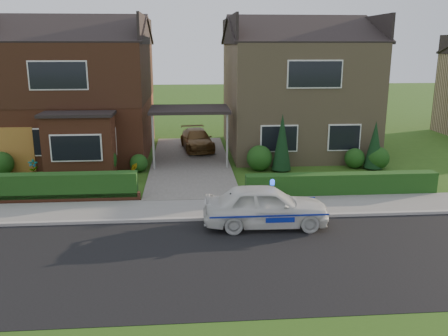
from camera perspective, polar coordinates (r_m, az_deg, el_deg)
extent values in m
plane|color=#2B5115|center=(13.18, -3.50, -11.11)|extent=(120.00, 120.00, 0.00)
cube|color=black|center=(13.18, -3.50, -11.11)|extent=(60.00, 6.00, 0.02)
cube|color=#9E9993|center=(15.96, -3.73, -6.17)|extent=(60.00, 0.16, 0.12)
cube|color=slate|center=(16.95, -3.79, -4.95)|extent=(60.00, 2.00, 0.10)
cube|color=#666059|center=(23.56, -4.04, 0.68)|extent=(3.80, 12.00, 0.12)
cube|color=brown|center=(26.63, -16.93, 7.91)|extent=(7.20, 8.00, 5.80)
cube|color=white|center=(23.42, -22.47, 2.87)|extent=(1.80, 0.08, 1.30)
cube|color=white|center=(22.64, -14.82, 3.13)|extent=(1.60, 0.08, 1.30)
cube|color=white|center=(22.61, -19.34, 10.47)|extent=(2.60, 0.08, 1.30)
cube|color=black|center=(26.52, -17.16, 11.02)|extent=(7.26, 8.06, 2.90)
cube|color=brown|center=(22.14, -16.95, 2.59)|extent=(3.00, 1.40, 2.70)
cube|color=black|center=(21.91, -17.22, 6.23)|extent=(3.20, 1.60, 0.14)
cube|color=#8F7A58|center=(26.70, 8.45, 8.39)|extent=(7.20, 8.00, 5.80)
cube|color=white|center=(22.70, 6.64, 3.55)|extent=(1.80, 0.08, 1.30)
cube|color=white|center=(23.52, 14.26, 3.58)|extent=(1.60, 0.08, 1.30)
cube|color=white|center=(22.69, 10.87, 11.02)|extent=(2.60, 0.08, 1.30)
cube|color=black|center=(23.07, -4.16, 7.05)|extent=(3.80, 3.00, 0.14)
cylinder|color=gray|center=(21.97, -8.51, 2.98)|extent=(0.10, 0.10, 2.70)
cylinder|color=gray|center=(21.99, 0.38, 3.15)|extent=(0.10, 0.10, 2.70)
cube|color=brown|center=(23.75, -24.39, 1.96)|extent=(2.20, 0.10, 2.10)
cube|color=brown|center=(18.91, -21.74, -3.49)|extent=(7.70, 0.25, 0.36)
cube|color=black|center=(19.10, -21.57, -3.87)|extent=(7.50, 0.55, 0.90)
cube|color=black|center=(19.10, 13.86, -3.24)|extent=(7.50, 0.55, 0.80)
sphere|color=black|center=(23.52, -25.20, 0.48)|extent=(1.08, 1.08, 1.08)
sphere|color=black|center=(22.11, -14.45, 0.92)|extent=(1.32, 1.32, 1.32)
sphere|color=black|center=(22.23, -10.22, 0.59)|extent=(0.84, 0.84, 0.84)
sphere|color=black|center=(22.14, 4.29, 1.20)|extent=(1.20, 1.20, 1.20)
sphere|color=black|center=(23.40, 15.45, 1.14)|extent=(0.96, 0.96, 0.96)
sphere|color=black|center=(23.48, 18.00, 1.14)|extent=(1.08, 1.08, 1.08)
cone|color=black|center=(21.97, 6.98, 2.90)|extent=(0.90, 0.90, 2.60)
cone|color=black|center=(23.28, 17.65, 2.47)|extent=(0.90, 0.90, 2.20)
imported|color=silver|center=(15.34, 5.04, -4.60)|extent=(1.71, 4.05, 1.37)
sphere|color=#193FF2|center=(15.14, 5.85, -1.84)|extent=(0.17, 0.17, 0.17)
cube|color=navy|center=(14.60, 5.56, -5.84)|extent=(3.69, 0.02, 0.05)
cube|color=navy|center=(16.11, 4.56, -3.84)|extent=(3.69, 0.01, 0.05)
ellipsoid|color=black|center=(15.01, 0.88, -3.86)|extent=(0.22, 0.17, 0.21)
sphere|color=white|center=(14.96, 0.96, -3.97)|extent=(0.11, 0.11, 0.11)
sphere|color=black|center=(14.95, 0.97, -3.38)|extent=(0.13, 0.13, 0.13)
cone|color=black|center=(14.94, 0.79, -3.13)|extent=(0.04, 0.04, 0.05)
cone|color=black|center=(14.95, 1.14, -3.12)|extent=(0.04, 0.04, 0.05)
imported|color=brown|center=(26.18, -3.28, 3.45)|extent=(2.00, 3.92, 1.09)
imported|color=gray|center=(22.59, -21.95, -0.09)|extent=(0.48, 0.38, 0.80)
imported|color=gray|center=(20.58, -10.94, -0.58)|extent=(0.57, 0.52, 0.84)
imported|color=gray|center=(18.79, -11.54, -2.12)|extent=(0.52, 0.52, 0.80)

